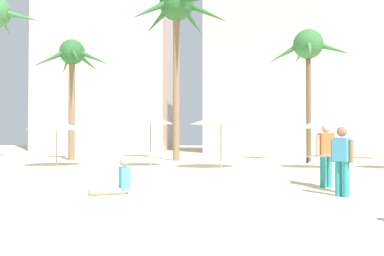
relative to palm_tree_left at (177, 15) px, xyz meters
The scene contains 12 objects.
ground 21.01m from the palm_tree_left, 81.92° to the right, with size 120.00×120.00×0.00m, color beige.
hotel_pink 18.14m from the palm_tree_left, 55.93° to the left, with size 18.33×8.21×14.72m, color beige.
palm_tree_left is the anchor object (origin of this frame).
palm_tree_right 7.89m from the palm_tree_left, ahead, with size 4.86×4.82×7.51m.
palm_tree_far_right 6.99m from the palm_tree_left, behind, with size 5.02×4.64×7.30m.
cafe_umbrella_1 9.86m from the palm_tree_left, 136.46° to the right, with size 2.79×2.79×2.17m.
cafe_umbrella_2 8.07m from the palm_tree_left, 98.52° to the right, with size 2.17×2.17×2.47m.
cafe_umbrella_3 11.23m from the palm_tree_left, 37.17° to the right, with size 2.19×2.19×2.32m.
cafe_umbrella_4 9.03m from the palm_tree_left, 65.28° to the right, with size 2.76×2.76×2.39m.
person_mid_right 16.38m from the palm_tree_left, 89.51° to the right, with size 1.03×0.75×0.91m.
person_mid_left 15.73m from the palm_tree_left, 65.96° to the right, with size 1.21×3.14×1.77m.
person_far_right 17.06m from the palm_tree_left, 68.69° to the right, with size 0.46×0.53×1.65m.
Camera 1 is at (0.04, -5.07, 1.41)m, focal length 38.27 mm.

